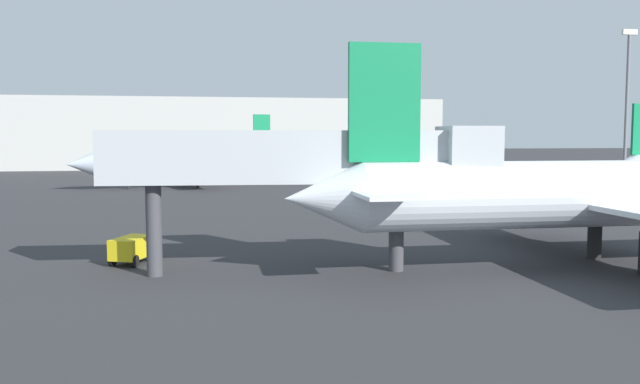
% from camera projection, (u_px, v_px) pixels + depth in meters
% --- Properties ---
extents(airplane_at_gate, '(35.33, 22.41, 10.37)m').
position_uv_depth(airplane_at_gate, '(640.00, 193.00, 31.52)').
color(airplane_at_gate, silver).
rests_on(airplane_at_gate, ground_plane).
extents(airplane_far_left, '(27.17, 16.37, 9.05)m').
position_uv_depth(airplane_far_left, '(187.00, 162.00, 80.28)').
color(airplane_far_left, '#B2BCCC').
rests_on(airplane_far_left, ground_plane).
extents(jet_bridge, '(18.10, 3.60, 6.73)m').
position_uv_depth(jet_bridge, '(321.00, 160.00, 29.82)').
color(jet_bridge, '#B2B7BC').
rests_on(jet_bridge, ground_plane).
extents(baggage_cart, '(2.16, 2.72, 1.30)m').
position_uv_depth(baggage_cart, '(132.00, 248.00, 32.30)').
color(baggage_cart, gold).
rests_on(baggage_cart, ground_plane).
extents(light_mast_right, '(2.40, 0.50, 22.44)m').
position_uv_depth(light_mast_right, '(627.00, 95.00, 100.39)').
color(light_mast_right, slate).
rests_on(light_mast_right, ground_plane).
extents(terminal_building, '(85.18, 27.19, 13.55)m').
position_uv_depth(terminal_building, '(224.00, 134.00, 136.34)').
color(terminal_building, '#B7B7B2').
rests_on(terminal_building, ground_plane).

